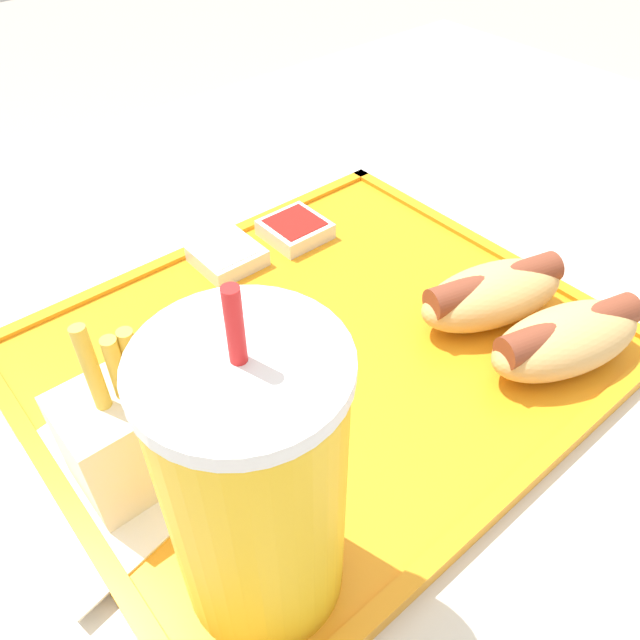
# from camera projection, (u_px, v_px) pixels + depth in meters

# --- Properties ---
(dining_table) EXTENTS (1.43, 1.02, 0.74)m
(dining_table) POSITION_uv_depth(u_px,v_px,m) (326.00, 589.00, 0.73)
(dining_table) COLOR beige
(dining_table) RESTS_ON ground_plane
(food_tray) EXTENTS (0.42, 0.36, 0.01)m
(food_tray) POSITION_uv_depth(u_px,v_px,m) (320.00, 353.00, 0.49)
(food_tray) COLOR orange
(food_tray) RESTS_ON dining_table
(paper_napkin) EXTENTS (0.17, 0.15, 0.00)m
(paper_napkin) POSITION_uv_depth(u_px,v_px,m) (119.00, 463.00, 0.40)
(paper_napkin) COLOR white
(paper_napkin) RESTS_ON food_tray
(soda_cup) EXTENTS (0.09, 0.09, 0.21)m
(soda_cup) POSITION_uv_depth(u_px,v_px,m) (255.00, 487.00, 0.29)
(soda_cup) COLOR gold
(soda_cup) RESTS_ON food_tray
(hot_dog_far) EXTENTS (0.14, 0.09, 0.05)m
(hot_dog_far) POSITION_uv_depth(u_px,v_px,m) (566.00, 338.00, 0.46)
(hot_dog_far) COLOR tan
(hot_dog_far) RESTS_ON food_tray
(hot_dog_near) EXTENTS (0.14, 0.09, 0.05)m
(hot_dog_near) POSITION_uv_depth(u_px,v_px,m) (492.00, 293.00, 0.49)
(hot_dog_near) COLOR tan
(hot_dog_near) RESTS_ON food_tray
(fries_carton) EXTENTS (0.07, 0.06, 0.13)m
(fries_carton) POSITION_uv_depth(u_px,v_px,m) (129.00, 433.00, 0.38)
(fries_carton) COLOR silver
(fries_carton) RESTS_ON food_tray
(sauce_cup_mayo) EXTENTS (0.05, 0.05, 0.02)m
(sauce_cup_mayo) POSITION_uv_depth(u_px,v_px,m) (227.00, 255.00, 0.56)
(sauce_cup_mayo) COLOR silver
(sauce_cup_mayo) RESTS_ON food_tray
(sauce_cup_ketchup) EXTENTS (0.05, 0.05, 0.02)m
(sauce_cup_ketchup) POSITION_uv_depth(u_px,v_px,m) (295.00, 229.00, 0.59)
(sauce_cup_ketchup) COLOR silver
(sauce_cup_ketchup) RESTS_ON food_tray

